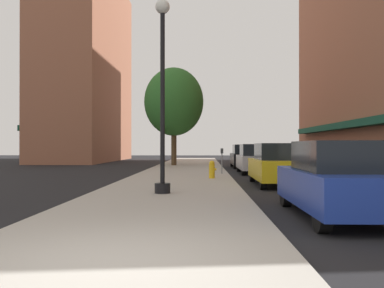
{
  "coord_description": "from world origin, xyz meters",
  "views": [
    {
      "loc": [
        1.12,
        -4.93,
        1.55
      ],
      "look_at": [
        0.55,
        14.54,
        1.65
      ],
      "focal_mm": 38.18,
      "sensor_mm": 36.0,
      "label": 1
    }
  ],
  "objects_px": {
    "lamppost": "(163,92)",
    "car_blue": "(337,180)",
    "parking_meter_near": "(222,158)",
    "car_silver": "(255,159)",
    "car_black": "(244,156)",
    "tree_near": "(174,102)",
    "car_yellow": "(277,165)",
    "fire_hydrant": "(212,169)"
  },
  "relations": [
    {
      "from": "lamppost",
      "to": "car_blue",
      "type": "relative_size",
      "value": 1.37
    },
    {
      "from": "parking_meter_near",
      "to": "car_silver",
      "type": "height_order",
      "value": "car_silver"
    },
    {
      "from": "lamppost",
      "to": "car_black",
      "type": "bearing_deg",
      "value": 76.11
    },
    {
      "from": "tree_near",
      "to": "car_yellow",
      "type": "relative_size",
      "value": 1.71
    },
    {
      "from": "tree_near",
      "to": "car_blue",
      "type": "bearing_deg",
      "value": -76.7
    },
    {
      "from": "tree_near",
      "to": "car_silver",
      "type": "relative_size",
      "value": 1.71
    },
    {
      "from": "fire_hydrant",
      "to": "parking_meter_near",
      "type": "distance_m",
      "value": 3.16
    },
    {
      "from": "car_blue",
      "to": "car_black",
      "type": "distance_m",
      "value": 20.22
    },
    {
      "from": "car_yellow",
      "to": "car_black",
      "type": "bearing_deg",
      "value": 88.45
    },
    {
      "from": "fire_hydrant",
      "to": "car_black",
      "type": "bearing_deg",
      "value": 77.05
    },
    {
      "from": "tree_near",
      "to": "car_black",
      "type": "xyz_separation_m",
      "value": [
        5.15,
        -1.57,
        -4.08
      ]
    },
    {
      "from": "car_black",
      "to": "car_yellow",
      "type": "bearing_deg",
      "value": -90.12
    },
    {
      "from": "car_yellow",
      "to": "car_black",
      "type": "xyz_separation_m",
      "value": [
        0.0,
        12.95,
        0.0
      ]
    },
    {
      "from": "tree_near",
      "to": "car_yellow",
      "type": "bearing_deg",
      "value": -70.47
    },
    {
      "from": "tree_near",
      "to": "car_silver",
      "type": "distance_m",
      "value": 10.02
    },
    {
      "from": "lamppost",
      "to": "tree_near",
      "type": "bearing_deg",
      "value": 93.15
    },
    {
      "from": "tree_near",
      "to": "fire_hydrant",
      "type": "bearing_deg",
      "value": -78.22
    },
    {
      "from": "parking_meter_near",
      "to": "tree_near",
      "type": "height_order",
      "value": "tree_near"
    },
    {
      "from": "lamppost",
      "to": "car_blue",
      "type": "distance_m",
      "value": 5.91
    },
    {
      "from": "lamppost",
      "to": "car_silver",
      "type": "height_order",
      "value": "lamppost"
    },
    {
      "from": "lamppost",
      "to": "tree_near",
      "type": "relative_size",
      "value": 0.8
    },
    {
      "from": "car_silver",
      "to": "car_black",
      "type": "relative_size",
      "value": 1.0
    },
    {
      "from": "car_blue",
      "to": "car_silver",
      "type": "xyz_separation_m",
      "value": [
        0.0,
        14.23,
        0.0
      ]
    },
    {
      "from": "fire_hydrant",
      "to": "car_yellow",
      "type": "xyz_separation_m",
      "value": [
        2.53,
        -1.95,
        0.29
      ]
    },
    {
      "from": "fire_hydrant",
      "to": "car_yellow",
      "type": "bearing_deg",
      "value": -37.59
    },
    {
      "from": "car_yellow",
      "to": "tree_near",
      "type": "bearing_deg",
      "value": 107.98
    },
    {
      "from": "car_blue",
      "to": "car_black",
      "type": "xyz_separation_m",
      "value": [
        0.0,
        20.22,
        0.0
      ]
    },
    {
      "from": "tree_near",
      "to": "car_silver",
      "type": "height_order",
      "value": "tree_near"
    },
    {
      "from": "fire_hydrant",
      "to": "car_black",
      "type": "relative_size",
      "value": 0.18
    },
    {
      "from": "tree_near",
      "to": "parking_meter_near",
      "type": "bearing_deg",
      "value": -71.36
    },
    {
      "from": "lamppost",
      "to": "car_silver",
      "type": "relative_size",
      "value": 1.37
    },
    {
      "from": "car_blue",
      "to": "tree_near",
      "type": "bearing_deg",
      "value": 104.98
    },
    {
      "from": "lamppost",
      "to": "car_yellow",
      "type": "height_order",
      "value": "lamppost"
    },
    {
      "from": "car_silver",
      "to": "lamppost",
      "type": "bearing_deg",
      "value": -113.02
    },
    {
      "from": "lamppost",
      "to": "car_black",
      "type": "distance_m",
      "value": 17.42
    },
    {
      "from": "car_black",
      "to": "parking_meter_near",
      "type": "bearing_deg",
      "value": -103.94
    },
    {
      "from": "fire_hydrant",
      "to": "car_silver",
      "type": "relative_size",
      "value": 0.18
    },
    {
      "from": "lamppost",
      "to": "car_blue",
      "type": "height_order",
      "value": "lamppost"
    },
    {
      "from": "fire_hydrant",
      "to": "car_black",
      "type": "height_order",
      "value": "car_black"
    },
    {
      "from": "car_black",
      "to": "car_blue",
      "type": "bearing_deg",
      "value": -90.12
    },
    {
      "from": "car_blue",
      "to": "car_black",
      "type": "height_order",
      "value": "same"
    },
    {
      "from": "tree_near",
      "to": "car_blue",
      "type": "height_order",
      "value": "tree_near"
    }
  ]
}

